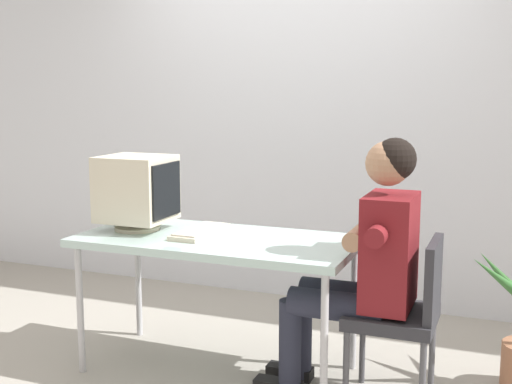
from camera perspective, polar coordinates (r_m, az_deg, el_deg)
The scene contains 7 objects.
ground_plane at distance 3.67m, azimuth -3.27°, elevation -15.08°, with size 12.00×12.00×0.00m, color #9E998E.
wall_back at distance 4.57m, azimuth 7.53°, elevation 8.96°, with size 8.00×0.10×3.00m, color silver.
desk at distance 3.45m, azimuth -3.38°, elevation -4.72°, with size 1.45×0.69×0.73m.
crt_monitor at distance 3.63m, azimuth -10.25°, elevation 0.22°, with size 0.37×0.34×0.40m.
keyboard at distance 3.51m, azimuth -4.85°, elevation -3.41°, with size 0.17×0.42×0.03m.
office_chair at distance 3.20m, azimuth 12.70°, elevation -9.84°, with size 0.41×0.41×0.81m.
person_seated at distance 3.17m, azimuth 9.35°, elevation -5.80°, with size 0.74×0.56×1.27m.
Camera 1 is at (1.42, -3.04, 1.49)m, focal length 46.29 mm.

